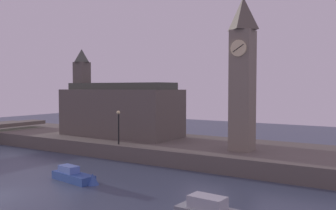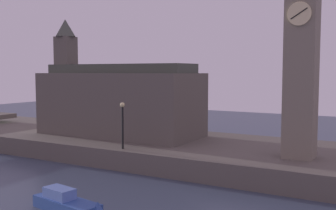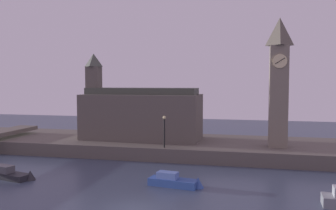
{
  "view_description": "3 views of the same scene",
  "coord_description": "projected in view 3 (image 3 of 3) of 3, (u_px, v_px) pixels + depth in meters",
  "views": [
    {
      "loc": [
        23.29,
        -14.5,
        7.36
      ],
      "look_at": [
        2.84,
        17.35,
        5.54
      ],
      "focal_mm": 40.11,
      "sensor_mm": 36.0,
      "label": 1
    },
    {
      "loc": [
        16.06,
        -9.25,
        7.22
      ],
      "look_at": [
        1.84,
        15.67,
        4.84
      ],
      "focal_mm": 43.39,
      "sensor_mm": 36.0,
      "label": 2
    },
    {
      "loc": [
        7.58,
        -22.74,
        8.65
      ],
      "look_at": [
        -1.64,
        16.97,
        5.99
      ],
      "focal_mm": 38.52,
      "sensor_mm": 36.0,
      "label": 3
    }
  ],
  "objects": [
    {
      "name": "ground_plane",
      "position": [
        135.0,
        209.0,
        24.38
      ],
      "size": [
        120.0,
        120.0,
        0.0
      ],
      "primitive_type": "plane",
      "color": "#384256"
    },
    {
      "name": "far_embankment",
      "position": [
        187.0,
        147.0,
        43.77
      ],
      "size": [
        70.0,
        12.0,
        1.5
      ],
      "primitive_type": "cube",
      "color": "#5B544C",
      "rests_on": "ground"
    },
    {
      "name": "clock_tower",
      "position": [
        279.0,
        81.0,
        39.08
      ],
      "size": [
        2.15,
        2.2,
        14.03
      ],
      "color": "slate",
      "rests_on": "far_embankment"
    },
    {
      "name": "parliament_hall",
      "position": [
        139.0,
        114.0,
        45.08
      ],
      "size": [
        14.58,
        6.29,
        10.72
      ],
      "color": "#5B544C",
      "rests_on": "far_embankment"
    },
    {
      "name": "streetlamp",
      "position": [
        164.0,
        128.0,
        38.91
      ],
      "size": [
        0.36,
        0.36,
        3.45
      ],
      "color": "black",
      "rests_on": "far_embankment"
    },
    {
      "name": "boat_tour_blue",
      "position": [
        179.0,
        182.0,
        29.68
      ],
      "size": [
        4.87,
        1.95,
        1.34
      ],
      "color": "#2D4C93",
      "rests_on": "ground"
    },
    {
      "name": "boat_barge_dark",
      "position": [
        13.0,
        174.0,
        32.05
      ],
      "size": [
        5.23,
        2.38,
        1.42
      ],
      "color": "#232328",
      "rests_on": "ground"
    }
  ]
}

